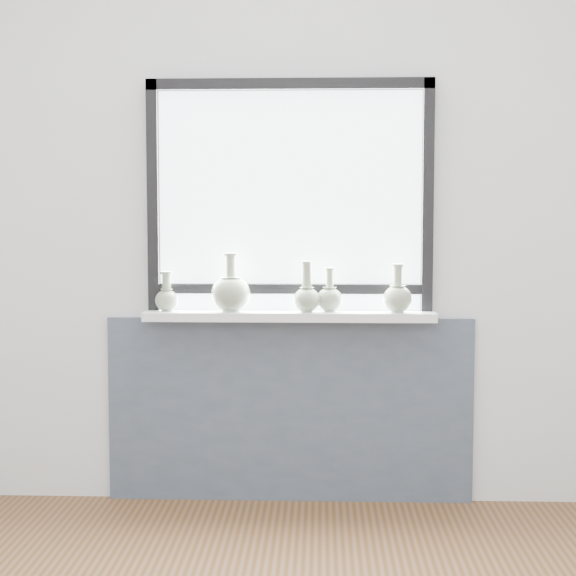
{
  "coord_description": "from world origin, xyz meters",
  "views": [
    {
      "loc": [
        0.14,
        -2.27,
        1.33
      ],
      "look_at": [
        0.0,
        1.55,
        1.02
      ],
      "focal_mm": 55.0,
      "sensor_mm": 36.0,
      "label": 1
    }
  ],
  "objects_px": {
    "vase_a": "(167,298)",
    "windowsill": "(289,316)",
    "vase_c": "(307,296)",
    "vase_b": "(231,292)",
    "vase_e": "(398,297)",
    "vase_d": "(330,297)"
  },
  "relations": [
    {
      "from": "vase_d",
      "to": "windowsill",
      "type": "bearing_deg",
      "value": -178.67
    },
    {
      "from": "vase_a",
      "to": "vase_c",
      "type": "height_order",
      "value": "vase_c"
    },
    {
      "from": "vase_b",
      "to": "vase_d",
      "type": "distance_m",
      "value": 0.45
    },
    {
      "from": "windowsill",
      "to": "vase_c",
      "type": "height_order",
      "value": "vase_c"
    },
    {
      "from": "vase_b",
      "to": "vase_e",
      "type": "distance_m",
      "value": 0.75
    },
    {
      "from": "windowsill",
      "to": "vase_b",
      "type": "relative_size",
      "value": 4.96
    },
    {
      "from": "windowsill",
      "to": "vase_a",
      "type": "distance_m",
      "value": 0.57
    },
    {
      "from": "vase_a",
      "to": "windowsill",
      "type": "bearing_deg",
      "value": 0.29
    },
    {
      "from": "vase_c",
      "to": "vase_e",
      "type": "relative_size",
      "value": 1.05
    },
    {
      "from": "vase_a",
      "to": "vase_b",
      "type": "bearing_deg",
      "value": -2.12
    },
    {
      "from": "vase_a",
      "to": "vase_d",
      "type": "bearing_deg",
      "value": 0.55
    },
    {
      "from": "vase_a",
      "to": "vase_b",
      "type": "distance_m",
      "value": 0.3
    },
    {
      "from": "vase_c",
      "to": "vase_d",
      "type": "height_order",
      "value": "vase_c"
    },
    {
      "from": "vase_a",
      "to": "vase_e",
      "type": "relative_size",
      "value": 0.83
    },
    {
      "from": "vase_b",
      "to": "vase_e",
      "type": "height_order",
      "value": "vase_b"
    },
    {
      "from": "windowsill",
      "to": "vase_b",
      "type": "distance_m",
      "value": 0.29
    },
    {
      "from": "vase_e",
      "to": "vase_d",
      "type": "bearing_deg",
      "value": 175.82
    },
    {
      "from": "vase_b",
      "to": "vase_c",
      "type": "xyz_separation_m",
      "value": [
        0.34,
        -0.01,
        -0.02
      ]
    },
    {
      "from": "vase_b",
      "to": "vase_e",
      "type": "xyz_separation_m",
      "value": [
        0.75,
        -0.0,
        -0.02
      ]
    },
    {
      "from": "windowsill",
      "to": "vase_a",
      "type": "relative_size",
      "value": 7.28
    },
    {
      "from": "windowsill",
      "to": "vase_c",
      "type": "relative_size",
      "value": 5.72
    },
    {
      "from": "windowsill",
      "to": "vase_c",
      "type": "xyz_separation_m",
      "value": [
        0.08,
        -0.02,
        0.09
      ]
    }
  ]
}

